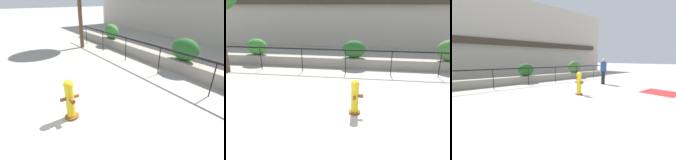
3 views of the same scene
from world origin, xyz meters
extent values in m
plane|color=#9E9991|center=(0.00, 0.00, 0.00)|extent=(120.00, 120.00, 0.00)
cube|color=beige|center=(0.00, 12.00, 4.00)|extent=(30.00, 1.00, 8.00)
cube|color=#3F3328|center=(0.00, 11.32, 3.36)|extent=(27.00, 0.36, 0.56)
cube|color=gray|center=(0.00, 6.00, 0.25)|extent=(18.00, 0.70, 0.50)
cube|color=black|center=(0.00, 4.90, 1.12)|extent=(15.00, 0.05, 0.06)
cylinder|color=black|center=(-2.14, 4.90, 0.57)|extent=(0.04, 0.04, 1.15)
cylinder|color=black|center=(0.00, 4.90, 0.57)|extent=(0.04, 0.04, 1.15)
cylinder|color=black|center=(2.14, 4.90, 0.57)|extent=(0.04, 0.04, 1.15)
cylinder|color=black|center=(4.29, 4.90, 0.57)|extent=(0.04, 0.04, 1.15)
cylinder|color=black|center=(6.43, 4.90, 0.57)|extent=(0.04, 0.04, 1.15)
ellipsoid|color=#235B23|center=(0.33, 6.00, 0.95)|extent=(1.19, 0.68, 0.89)
ellipsoid|color=#427538|center=(5.05, 6.00, 1.02)|extent=(1.36, 0.70, 1.04)
cylinder|color=brown|center=(0.73, 0.89, 0.03)|extent=(0.36, 0.36, 0.06)
cylinder|color=gold|center=(0.73, 0.89, 0.48)|extent=(0.23, 0.23, 0.85)
sphere|color=gold|center=(0.73, 0.89, 0.95)|extent=(0.25, 0.25, 0.25)
cylinder|color=brown|center=(0.91, 0.89, 0.59)|extent=(0.14, 0.12, 0.11)
cylinder|color=brown|center=(0.72, 0.72, 0.59)|extent=(0.09, 0.13, 0.09)
cylinder|color=brown|center=(0.73, 1.06, 0.59)|extent=(0.09, 0.13, 0.09)
cylinder|color=black|center=(4.20, 2.14, 0.44)|extent=(0.32, 0.32, 0.88)
cylinder|color=#26478C|center=(4.20, 2.14, 1.19)|extent=(0.53, 0.53, 0.62)
sphere|color=#D6AD89|center=(4.20, 2.14, 1.61)|extent=(0.23, 0.23, 0.23)
cube|color=#B22323|center=(4.30, -1.36, 0.01)|extent=(1.55, 1.55, 0.01)
camera|label=1|loc=(4.41, -0.33, 2.82)|focal=28.00mm
camera|label=2|loc=(1.08, -5.14, 3.24)|focal=35.00mm
camera|label=3|loc=(-4.16, -4.20, 1.67)|focal=24.00mm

